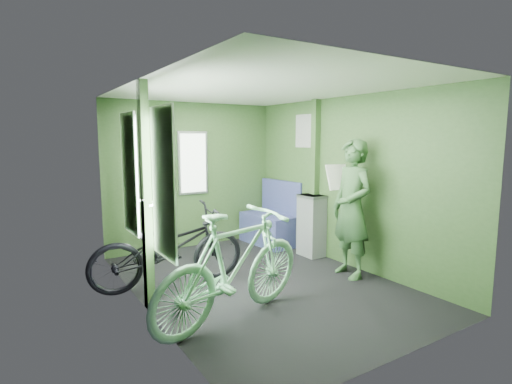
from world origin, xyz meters
TOP-DOWN VIEW (x-y plane):
  - room at (-0.04, 0.04)m, footprint 4.00×4.02m
  - bicycle_black at (-0.98, 0.44)m, footprint 1.88×0.89m
  - bicycle_mint at (-0.78, -0.76)m, footprint 1.96×1.11m
  - passenger at (1.10, -0.39)m, footprint 0.49×0.72m
  - waste_box at (1.26, 0.55)m, footprint 0.27×0.38m
  - bench_seat at (1.15, 1.45)m, footprint 0.62×1.02m

SIDE VIEW (x-z plane):
  - bicycle_black at x=-0.98m, z-range -0.51..0.51m
  - bicycle_mint at x=-0.78m, z-range -0.59..0.59m
  - bench_seat at x=1.15m, z-range -0.21..0.83m
  - waste_box at x=1.26m, z-range 0.00..0.91m
  - passenger at x=1.10m, z-range 0.00..1.74m
  - room at x=-0.04m, z-range 0.28..2.59m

